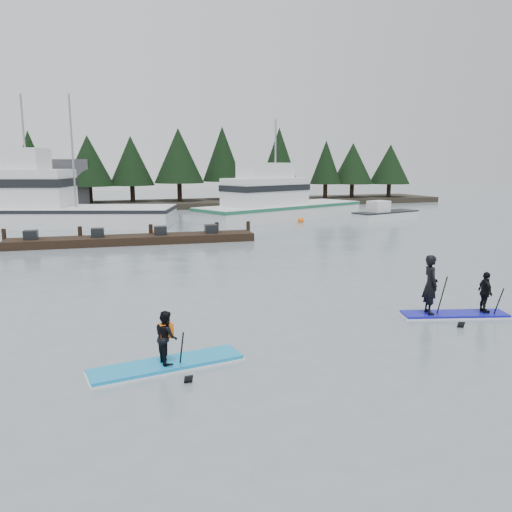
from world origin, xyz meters
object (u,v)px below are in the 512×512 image
object	(u,v)px
fishing_boat_large	(35,215)
fishing_boat_medium	(278,211)
floating_dock	(134,240)
paddleboard_duo	(451,294)
paddleboard_solo	(167,351)

from	to	relation	value
fishing_boat_large	fishing_boat_medium	world-z (taller)	fishing_boat_large
fishing_boat_large	fishing_boat_medium	size ratio (longest dim) A/B	1.24
floating_dock	paddleboard_duo	xyz separation A→B (m)	(7.39, -17.54, 0.46)
fishing_boat_large	floating_dock	distance (m)	12.67
paddleboard_duo	paddleboard_solo	bearing A→B (deg)	-156.94
fishing_boat_large	floating_dock	size ratio (longest dim) A/B	1.42
fishing_boat_medium	paddleboard_duo	distance (m)	27.46
floating_dock	paddleboard_duo	distance (m)	19.04
fishing_boat_large	paddleboard_duo	world-z (taller)	fishing_boat_large
floating_dock	paddleboard_solo	distance (m)	18.54
fishing_boat_medium	paddleboard_duo	xyz separation A→B (m)	(-5.41, -26.92, 0.04)
fishing_boat_medium	floating_dock	xyz separation A→B (m)	(-12.80, -9.39, -0.42)
floating_dock	paddleboard_duo	bearing A→B (deg)	-62.58
floating_dock	fishing_boat_medium	bearing A→B (deg)	40.82
floating_dock	paddleboard_duo	size ratio (longest dim) A/B	4.33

